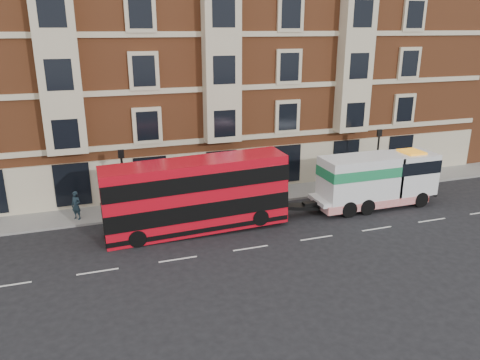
# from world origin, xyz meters

# --- Properties ---
(ground) EXTENTS (120.00, 120.00, 0.00)m
(ground) POSITION_xyz_m (0.00, 0.00, 0.00)
(ground) COLOR black
(ground) RESTS_ON ground
(sidewalk) EXTENTS (90.00, 3.00, 0.15)m
(sidewalk) POSITION_xyz_m (0.00, 7.50, 0.07)
(sidewalk) COLOR slate
(sidewalk) RESTS_ON ground
(victorian_terrace) EXTENTS (45.00, 12.00, 20.40)m
(victorian_terrace) POSITION_xyz_m (0.50, 15.00, 10.07)
(victorian_terrace) COLOR brown
(victorian_terrace) RESTS_ON ground
(lamp_post_west) EXTENTS (0.35, 0.15, 4.35)m
(lamp_post_west) POSITION_xyz_m (-6.00, 6.20, 2.68)
(lamp_post_west) COLOR black
(lamp_post_west) RESTS_ON sidewalk
(lamp_post_east) EXTENTS (0.35, 0.15, 4.35)m
(lamp_post_east) POSITION_xyz_m (12.00, 6.20, 2.68)
(lamp_post_east) COLOR black
(lamp_post_east) RESTS_ON sidewalk
(double_decker_bus) EXTENTS (10.59, 2.43, 4.29)m
(double_decker_bus) POSITION_xyz_m (-2.20, 3.23, 2.27)
(double_decker_bus) COLOR red
(double_decker_bus) RESTS_ON ground
(tow_truck) EXTENTS (8.48, 2.51, 3.53)m
(tow_truck) POSITION_xyz_m (9.86, 3.23, 1.87)
(tow_truck) COLOR silver
(tow_truck) RESTS_ON ground
(pedestrian) EXTENTS (0.77, 0.74, 1.78)m
(pedestrian) POSITION_xyz_m (-8.86, 6.93, 1.04)
(pedestrian) COLOR #1B2D37
(pedestrian) RESTS_ON sidewalk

